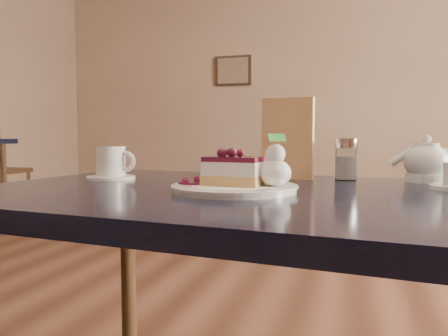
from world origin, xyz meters
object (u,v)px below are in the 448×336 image
(coffee_set, at_px, (112,165))
(tea_set, at_px, (432,166))
(main_table, at_px, (242,224))
(cheesecake_slice, at_px, (234,171))
(dessert_plate, at_px, (234,188))

(coffee_set, relative_size, tea_set, 0.52)
(main_table, height_order, cheesecake_slice, cheesecake_slice)
(cheesecake_slice, relative_size, coffee_set, 0.92)
(coffee_set, xyz_separation_m, tea_set, (0.75, 0.12, 0.00))
(dessert_plate, bearing_deg, cheesecake_slice, 0.00)
(cheesecake_slice, height_order, coffee_set, coffee_set)
(dessert_plate, distance_m, cheesecake_slice, 0.03)
(dessert_plate, xyz_separation_m, tea_set, (0.39, 0.27, 0.03))
(dessert_plate, height_order, coffee_set, coffee_set)
(main_table, distance_m, tea_set, 0.46)
(cheesecake_slice, height_order, tea_set, tea_set)
(main_table, relative_size, cheesecake_slice, 9.96)
(main_table, height_order, tea_set, tea_set)
(coffee_set, height_order, tea_set, tea_set)
(dessert_plate, distance_m, tea_set, 0.48)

